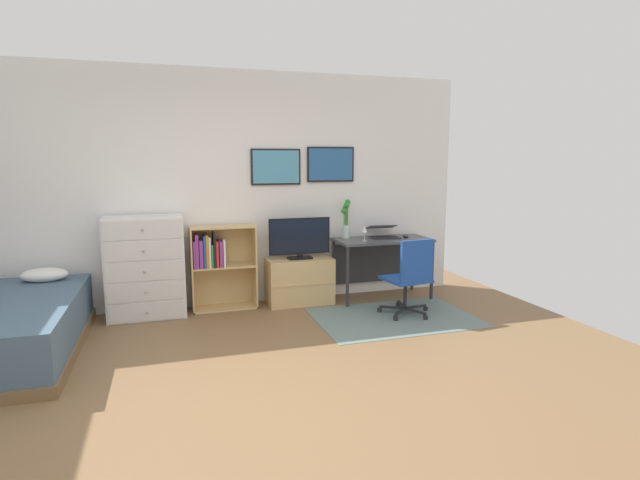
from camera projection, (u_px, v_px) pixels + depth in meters
name	position (u px, v px, depth m)	size (l,w,h in m)	color
ground_plane	(249.00, 394.00, 3.65)	(7.20, 7.20, 0.00)	brown
wall_back_with_posters	(212.00, 190.00, 5.73)	(6.12, 0.09, 2.70)	white
area_rug	(394.00, 317.00, 5.43)	(1.70, 1.20, 0.01)	slate
dresser	(146.00, 267.00, 5.38)	(0.81, 0.46, 1.10)	silver
bookshelf	(217.00, 261.00, 5.67)	(0.73, 0.30, 0.96)	tan
tv_stand	(299.00, 281.00, 5.94)	(0.77, 0.41, 0.54)	tan
television	(300.00, 239.00, 5.84)	(0.73, 0.16, 0.48)	black
desk	(380.00, 249.00, 6.20)	(1.16, 0.56, 0.74)	#4C4C4F
office_chair	(410.00, 275.00, 5.41)	(0.57, 0.58, 0.86)	#232326
laptop	(383.00, 233.00, 6.20)	(0.39, 0.41, 0.16)	#333338
computer_mouse	(406.00, 237.00, 6.17)	(0.06, 0.10, 0.03)	#262628
bamboo_vase	(346.00, 219.00, 6.12)	(0.11, 0.10, 0.48)	silver
wine_glass	(364.00, 230.00, 5.91)	(0.07, 0.07, 0.18)	silver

